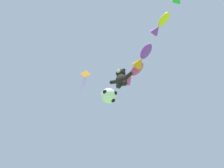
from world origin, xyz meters
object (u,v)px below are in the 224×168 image
at_px(fish_kite_magenta, 133,74).
at_px(fish_kite_violet, 143,57).
at_px(soccer_ball_kite, 109,96).
at_px(teddy_bear_kite, 121,78).
at_px(diamond_kite, 85,76).
at_px(fish_kite_goldfin, 160,25).

relative_size(fish_kite_magenta, fish_kite_violet, 1.17).
bearing_deg(soccer_ball_kite, teddy_bear_kite, 19.28).
bearing_deg(teddy_bear_kite, soccer_ball_kite, -160.72).
height_order(fish_kite_violet, diamond_kite, diamond_kite).
bearing_deg(diamond_kite, teddy_bear_kite, 0.62).
bearing_deg(fish_kite_magenta, fish_kite_violet, -44.26).
bearing_deg(diamond_kite, fish_kite_violet, -4.14).
distance_m(fish_kite_violet, diamond_kite, 5.61).
relative_size(fish_kite_goldfin, diamond_kite, 0.55).
bearing_deg(fish_kite_goldfin, fish_kite_magenta, 137.39).
bearing_deg(teddy_bear_kite, fish_kite_goldfin, -28.34).
height_order(soccer_ball_kite, fish_kite_violet, fish_kite_violet).
height_order(fish_kite_magenta, diamond_kite, diamond_kite).
bearing_deg(fish_kite_violet, fish_kite_magenta, 135.74).
bearing_deg(soccer_ball_kite, diamond_kite, 174.71).
xyz_separation_m(soccer_ball_kite, fish_kite_goldfin, (4.44, -1.70, 2.07)).
distance_m(fish_kite_magenta, fish_kite_goldfin, 4.22).
relative_size(soccer_ball_kite, fish_kite_goldfin, 0.74).
height_order(fish_kite_magenta, fish_kite_goldfin, fish_kite_magenta).
bearing_deg(teddy_bear_kite, fish_kite_violet, -12.45).
bearing_deg(teddy_bear_kite, diamond_kite, -179.38).
height_order(fish_kite_violet, fish_kite_goldfin, fish_kite_violet).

